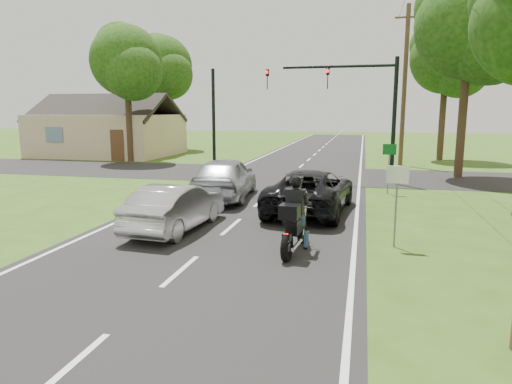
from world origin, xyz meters
TOP-DOWN VIEW (x-y plane):
  - ground at (0.00, 0.00)m, footprint 140.00×140.00m
  - road at (0.00, 10.00)m, footprint 8.00×100.00m
  - cross_road at (0.00, 16.00)m, footprint 60.00×7.00m
  - motorcycle_rider at (2.24, 1.93)m, footprint 0.68×2.27m
  - dark_suv at (2.10, 6.66)m, footprint 2.89×5.53m
  - silver_sedan at (-1.50, 3.30)m, footprint 1.74×4.26m
  - silver_suv at (-1.52, 8.36)m, footprint 2.42×5.11m
  - traffic_signal at (3.34, 14.00)m, footprint 6.38×0.44m
  - signal_pole_far at (-5.20, 18.00)m, footprint 0.20×0.20m
  - utility_pole_far at (6.20, 22.00)m, footprint 1.60×0.28m
  - sign_white at (4.70, 2.98)m, footprint 0.55×0.07m
  - sign_green at (4.90, 10.98)m, footprint 0.55×0.07m
  - tree_row_d at (9.10, 16.76)m, footprint 5.76×5.58m
  - tree_row_e at (9.48, 25.78)m, footprint 5.28×5.12m
  - tree_left_near at (-11.73, 19.78)m, footprint 5.12×4.96m
  - tree_left_far at (-13.70, 29.76)m, footprint 5.76×5.58m
  - house at (-16.00, 24.00)m, footprint 10.20×8.00m

SIDE VIEW (x-z plane):
  - ground at x=0.00m, z-range 0.00..0.00m
  - cross_road at x=0.00m, z-range 0.00..0.01m
  - road at x=0.00m, z-range 0.00..0.01m
  - silver_sedan at x=-1.50m, z-range 0.01..1.38m
  - dark_suv at x=2.10m, z-range 0.01..1.50m
  - motorcycle_rider at x=2.24m, z-range -0.21..1.75m
  - silver_suv at x=-1.52m, z-range 0.01..1.70m
  - sign_white at x=4.70m, z-range 0.54..2.66m
  - sign_green at x=4.90m, z-range 0.54..2.66m
  - house at x=-16.00m, z-range -0.65..4.19m
  - signal_pole_far at x=-5.20m, z-range 0.00..6.00m
  - traffic_signal at x=3.34m, z-range 1.14..7.14m
  - utility_pole_far at x=6.20m, z-range 0.08..10.08m
  - tree_left_near at x=-11.73m, z-range 1.92..11.14m
  - tree_row_e at x=9.48m, z-range 2.03..11.64m
  - tree_left_far at x=-13.70m, z-range 2.06..12.20m
  - tree_row_d at x=9.10m, z-range 2.21..12.66m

